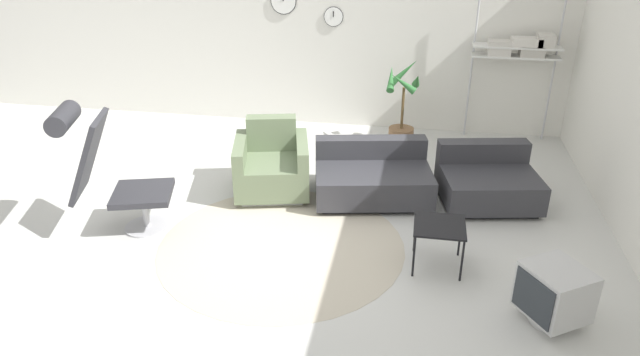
# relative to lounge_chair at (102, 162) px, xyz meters

# --- Properties ---
(ground_plane) EXTENTS (12.00, 12.00, 0.00)m
(ground_plane) POSITION_rel_lounge_chair_xyz_m (1.74, 0.34, -0.73)
(ground_plane) COLOR silver
(wall_back) EXTENTS (12.00, 0.09, 2.80)m
(wall_back) POSITION_rel_lounge_chair_xyz_m (1.74, 3.46, 0.67)
(wall_back) COLOR silver
(wall_back) RESTS_ON ground_plane
(round_rug) EXTENTS (2.33, 2.33, 0.01)m
(round_rug) POSITION_rel_lounge_chair_xyz_m (1.72, -0.00, -0.73)
(round_rug) COLOR #BCB29E
(round_rug) RESTS_ON ground_plane
(lounge_chair) EXTENTS (1.08, 0.78, 1.28)m
(lounge_chair) POSITION_rel_lounge_chair_xyz_m (0.00, 0.00, 0.00)
(lounge_chair) COLOR #BCBCC1
(lounge_chair) RESTS_ON ground_plane
(armchair_red) EXTENTS (0.96, 0.97, 0.79)m
(armchair_red) POSITION_rel_lounge_chair_xyz_m (1.35, 1.11, -0.44)
(armchair_red) COLOR silver
(armchair_red) RESTS_ON ground_plane
(couch_low) EXTENTS (1.38, 1.07, 0.59)m
(couch_low) POSITION_rel_lounge_chair_xyz_m (2.46, 1.17, -0.50)
(couch_low) COLOR black
(couch_low) RESTS_ON ground_plane
(couch_second) EXTENTS (1.14, 1.02, 0.59)m
(couch_second) POSITION_rel_lounge_chair_xyz_m (3.70, 1.28, -0.50)
(couch_second) COLOR black
(couch_second) RESTS_ON ground_plane
(side_table) EXTENTS (0.44, 0.44, 0.42)m
(side_table) POSITION_rel_lounge_chair_xyz_m (3.16, -0.08, -0.35)
(side_table) COLOR black
(side_table) RESTS_ON ground_plane
(crt_television) EXTENTS (0.59, 0.60, 0.48)m
(crt_television) POSITION_rel_lounge_chair_xyz_m (4.02, -0.70, -0.47)
(crt_television) COLOR #B7B7B7
(crt_television) RESTS_ON ground_plane
(potted_plant) EXTENTS (0.45, 0.44, 1.14)m
(potted_plant) POSITION_rel_lounge_chair_xyz_m (2.69, 2.79, -0.32)
(potted_plant) COLOR brown
(potted_plant) RESTS_ON ground_plane
(shelf_unit) EXTENTS (1.11, 0.28, 2.01)m
(shelf_unit) POSITION_rel_lounge_chair_xyz_m (4.14, 3.19, 0.54)
(shelf_unit) COLOR #BCBCC1
(shelf_unit) RESTS_ON ground_plane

